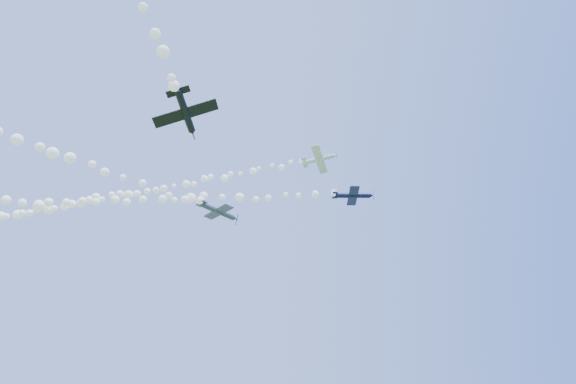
{
  "coord_description": "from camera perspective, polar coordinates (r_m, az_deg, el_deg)",
  "views": [
    {
      "loc": [
        -6.29,
        -69.01,
        2.0
      ],
      "look_at": [
        2.9,
        -7.78,
        45.59
      ],
      "focal_mm": 30.0,
      "sensor_mm": 36.0,
      "label": 1
    }
  ],
  "objects": [
    {
      "name": "plane_grey",
      "position": [
        81.96,
        -8.27,
        -2.27
      ],
      "size": [
        7.45,
        7.86,
        2.82
      ],
      "rotation": [
        0.22,
        0.06,
        0.49
      ],
      "color": "#383B52"
    },
    {
      "name": "smoke_trail_white",
      "position": [
        95.72,
        -19.13,
        -0.39
      ],
      "size": [
        66.22,
        31.33,
        2.77
      ],
      "primitive_type": null,
      "color": "white"
    },
    {
      "name": "smoke_trail_navy",
      "position": [
        87.72,
        -23.21,
        -1.01
      ],
      "size": [
        84.98,
        17.63,
        2.83
      ],
      "primitive_type": null,
      "color": "white"
    },
    {
      "name": "plane_navy",
      "position": [
        80.29,
        7.68,
        -0.41
      ],
      "size": [
        7.22,
        7.54,
        2.33
      ],
      "rotation": [
        0.18,
        0.02,
        -0.18
      ],
      "color": "#0C0E36"
    },
    {
      "name": "plane_black",
      "position": [
        55.3,
        -12.06,
        9.19
      ],
      "size": [
        7.1,
        6.92,
        2.89
      ],
      "rotation": [
        -0.35,
        0.09,
        1.31
      ],
      "color": "black"
    },
    {
      "name": "plane_white",
      "position": [
        82.45,
        3.72,
        3.9
      ],
      "size": [
        6.26,
        6.57,
        1.78
      ],
      "rotation": [
        -0.14,
        -0.08,
        -0.43
      ],
      "color": "silver"
    }
  ]
}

